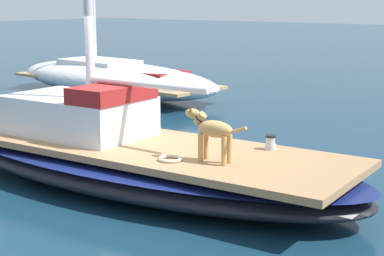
# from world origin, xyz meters

# --- Properties ---
(ground_plane) EXTENTS (120.00, 120.00, 0.00)m
(ground_plane) POSITION_xyz_m (0.00, 0.00, 0.00)
(ground_plane) COLOR #143347
(sailboat_main) EXTENTS (2.88, 7.35, 0.66)m
(sailboat_main) POSITION_xyz_m (0.00, 0.00, 0.34)
(sailboat_main) COLOR black
(sailboat_main) RESTS_ON ground
(cabin_house) EXTENTS (1.51, 2.29, 0.84)m
(cabin_house) POSITION_xyz_m (-0.06, 1.12, 1.01)
(cabin_house) COLOR silver
(cabin_house) RESTS_ON sailboat_main
(dog_tan) EXTENTS (0.23, 0.94, 0.70)m
(dog_tan) POSITION_xyz_m (-0.24, -1.50, 1.08)
(dog_tan) COLOR tan
(dog_tan) RESTS_ON sailboat_main
(deck_winch) EXTENTS (0.16, 0.16, 0.21)m
(deck_winch) POSITION_xyz_m (0.81, -1.78, 0.76)
(deck_winch) COLOR #B7B7BC
(deck_winch) RESTS_ON sailboat_main
(coiled_rope) EXTENTS (0.32, 0.32, 0.04)m
(coiled_rope) POSITION_xyz_m (-0.51, -1.02, 0.68)
(coiled_rope) COLOR beige
(coiled_rope) RESTS_ON sailboat_main
(moored_boat_starboard_side) EXTENTS (3.09, 7.81, 8.37)m
(moored_boat_starboard_side) POSITION_xyz_m (6.24, 6.46, 0.53)
(moored_boat_starboard_side) COLOR white
(moored_boat_starboard_side) RESTS_ON ground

